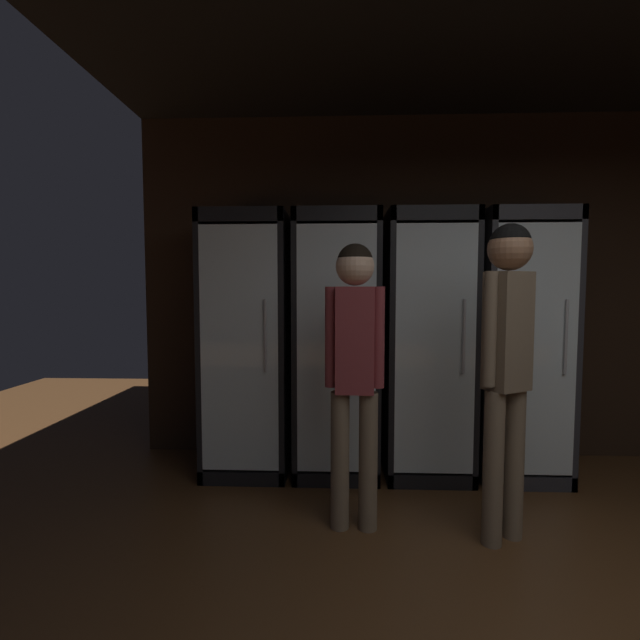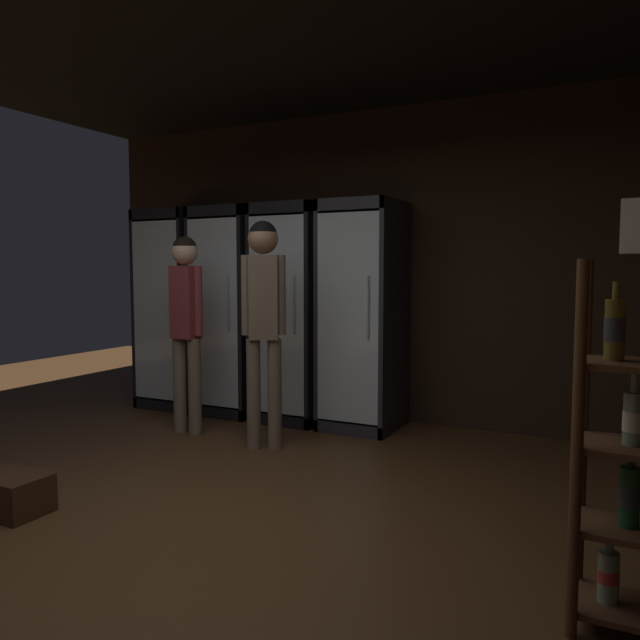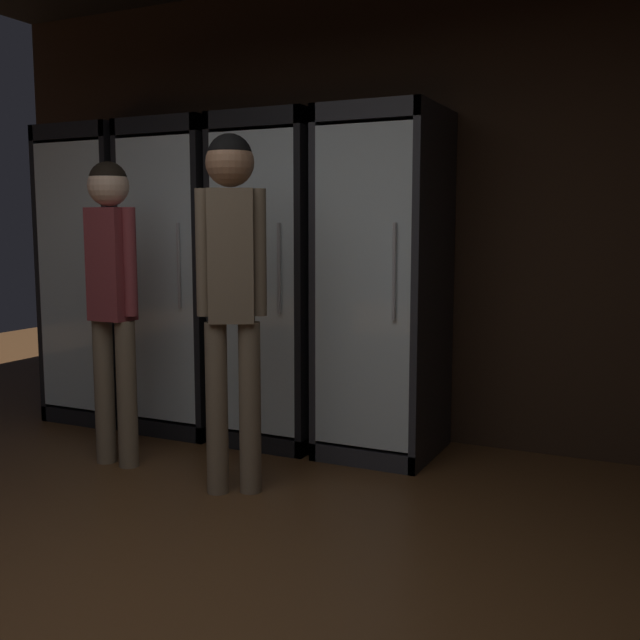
{
  "view_description": "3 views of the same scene",
  "coord_description": "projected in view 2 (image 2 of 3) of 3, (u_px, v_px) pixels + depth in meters",
  "views": [
    {
      "loc": [
        -1.37,
        -0.67,
        1.38
      ],
      "look_at": [
        -1.49,
        2.35,
        1.18
      ],
      "focal_mm": 24.57,
      "sensor_mm": 36.0,
      "label": 1
    },
    {
      "loc": [
        1.99,
        -2.23,
        1.37
      ],
      "look_at": [
        -0.36,
        2.46,
        0.94
      ],
      "focal_mm": 34.45,
      "sensor_mm": 36.0,
      "label": 2
    },
    {
      "loc": [
        1.45,
        -1.33,
        1.3
      ],
      "look_at": [
        -0.39,
        2.54,
        0.76
      ],
      "focal_mm": 42.01,
      "sensor_mm": 36.0,
      "label": 3
    }
  ],
  "objects": [
    {
      "name": "cooler_far_left",
      "position": [
        181.0,
        310.0,
        6.21
      ],
      "size": [
        0.62,
        0.7,
        1.95
      ],
      "color": "black",
      "rests_on": "ground"
    },
    {
      "name": "cooler_right",
      "position": [
        365.0,
        318.0,
        5.31
      ],
      "size": [
        0.62,
        0.7,
        1.95
      ],
      "color": "#2B2B30",
      "rests_on": "ground"
    },
    {
      "name": "shopper_near",
      "position": [
        264.0,
        306.0,
        4.62
      ],
      "size": [
        0.3,
        0.24,
        1.73
      ],
      "color": "#72604C",
      "rests_on": "ground"
    },
    {
      "name": "cooler_left",
      "position": [
        236.0,
        312.0,
        5.91
      ],
      "size": [
        0.62,
        0.7,
        1.95
      ],
      "color": "black",
      "rests_on": "ground"
    },
    {
      "name": "shopper_far",
      "position": [
        186.0,
        312.0,
        5.07
      ],
      "size": [
        0.34,
        0.22,
        1.64
      ],
      "color": "#72604C",
      "rests_on": "ground"
    },
    {
      "name": "cooler_center",
      "position": [
        297.0,
        316.0,
        5.61
      ],
      "size": [
        0.62,
        0.7,
        1.95
      ],
      "color": "black",
      "rests_on": "ground"
    },
    {
      "name": "ceiling_panel",
      "position": [
        264.0,
        23.0,
        3.64
      ],
      "size": [
        6.0,
        8.0,
        0.06
      ],
      "primitive_type": "cube",
      "color": "black",
      "rests_on": "wall_back"
    },
    {
      "name": "wall_back",
      "position": [
        384.0,
        266.0,
        5.57
      ],
      "size": [
        6.0,
        0.06,
        2.8
      ],
      "primitive_type": "cube",
      "color": "black",
      "rests_on": "ground"
    },
    {
      "name": "ground_plane",
      "position": [
        160.0,
        552.0,
        2.98
      ],
      "size": [
        12.0,
        12.0,
        0.0
      ],
      "primitive_type": "plane",
      "color": "#51331C"
    },
    {
      "name": "wine_crate_floor",
      "position": [
        12.0,
        494.0,
        3.45
      ],
      "size": [
        0.39,
        0.29,
        0.22
      ],
      "primitive_type": "cube",
      "color": "#3D2314",
      "rests_on": "ground"
    }
  ]
}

